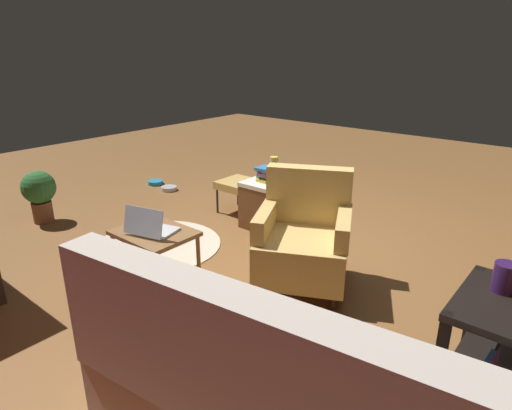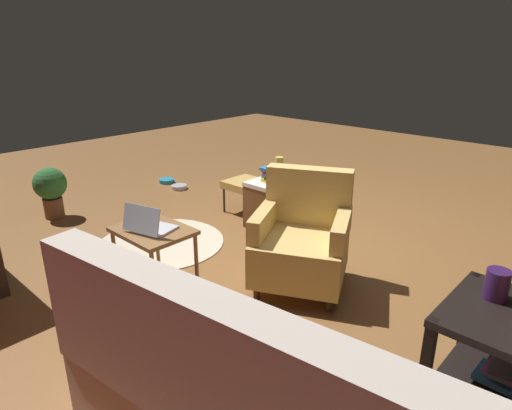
{
  "view_description": "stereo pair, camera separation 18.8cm",
  "coord_description": "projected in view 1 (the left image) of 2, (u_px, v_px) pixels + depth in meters",
  "views": [
    {
      "loc": [
        -2.1,
        3.02,
        1.75
      ],
      "look_at": [
        -0.0,
        0.49,
        0.55
      ],
      "focal_mm": 30.79,
      "sensor_mm": 36.0,
      "label": 1
    },
    {
      "loc": [
        -2.24,
        2.9,
        1.75
      ],
      "look_at": [
        -0.0,
        0.49,
        0.55
      ],
      "focal_mm": 30.79,
      "sensor_mm": 36.0,
      "label": 2
    }
  ],
  "objects": [
    {
      "name": "ground",
      "position": [
        289.0,
        247.0,
        4.04
      ],
      "size": [
        12.0,
        12.0,
        0.0
      ],
      "primitive_type": "plane",
      "color": "brown"
    },
    {
      "name": "armchair",
      "position": [
        304.0,
        239.0,
        3.34
      ],
      "size": [
        0.89,
        0.9,
        0.87
      ],
      "color": "tan",
      "rests_on": "ground"
    },
    {
      "name": "small_vase",
      "position": [
        505.0,
        277.0,
        2.25
      ],
      "size": [
        0.12,
        0.12,
        0.16
      ],
      "primitive_type": "cylinder",
      "color": "#33194C",
      "rests_on": "side_table"
    },
    {
      "name": "laptop_desk",
      "position": [
        155.0,
        239.0,
        3.2
      ],
      "size": [
        0.56,
        0.44,
        0.48
      ],
      "color": "olive",
      "rests_on": "ground"
    },
    {
      "name": "laptop",
      "position": [
        150.0,
        227.0,
        3.13
      ],
      "size": [
        0.37,
        0.32,
        0.21
      ],
      "color": "silver",
      "rests_on": "laptop_desk"
    },
    {
      "name": "wicker_hamper",
      "position": [
        269.0,
        204.0,
        4.43
      ],
      "size": [
        0.45,
        0.45,
        0.48
      ],
      "color": "brown",
      "rests_on": "ground"
    },
    {
      "name": "book_stack_hamper",
      "position": [
        269.0,
        174.0,
        4.33
      ],
      "size": [
        0.26,
        0.22,
        0.15
      ],
      "color": "gold",
      "rests_on": "wicker_hamper"
    },
    {
      "name": "yellow_mug",
      "position": [
        274.0,
        162.0,
        4.3
      ],
      "size": [
        0.08,
        0.08,
        0.1
      ],
      "primitive_type": "cylinder",
      "color": "#E5D14C",
      "rests_on": "book_stack_hamper"
    },
    {
      "name": "tv_remote",
      "position": [
        266.0,
        177.0,
        4.46
      ],
      "size": [
        0.08,
        0.17,
        0.02
      ],
      "primitive_type": "cube",
      "rotation": [
        0.0,
        0.0,
        -0.21
      ],
      "color": "#262628",
      "rests_on": "wicker_hamper"
    },
    {
      "name": "ottoman",
      "position": [
        239.0,
        185.0,
        4.79
      ],
      "size": [
        0.4,
        0.4,
        0.36
      ],
      "color": "tan",
      "rests_on": "ground"
    },
    {
      "name": "circular_rug",
      "position": [
        158.0,
        245.0,
        4.08
      ],
      "size": [
        1.17,
        1.17,
        0.01
      ],
      "primitive_type": "cylinder",
      "color": "beige",
      "rests_on": "ground"
    },
    {
      "name": "pet_bowl_steel",
      "position": [
        169.0,
        188.0,
        5.62
      ],
      "size": [
        0.2,
        0.2,
        0.05
      ],
      "primitive_type": "cylinder",
      "color": "silver",
      "rests_on": "ground"
    },
    {
      "name": "pet_bowl_teal",
      "position": [
        156.0,
        182.0,
        5.87
      ],
      "size": [
        0.2,
        0.2,
        0.05
      ],
      "primitive_type": "cylinder",
      "color": "teal",
      "rests_on": "ground"
    },
    {
      "name": "potted_plant",
      "position": [
        39.0,
        192.0,
        4.52
      ],
      "size": [
        0.34,
        0.34,
        0.55
      ],
      "color": "brown",
      "rests_on": "ground"
    }
  ]
}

